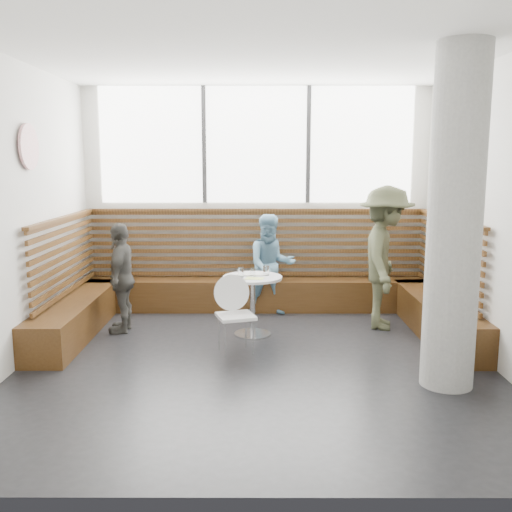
{
  "coord_description": "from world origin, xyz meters",
  "views": [
    {
      "loc": [
        0.01,
        -5.87,
        2.15
      ],
      "look_at": [
        0.0,
        1.0,
        1.0
      ],
      "focal_mm": 40.0,
      "sensor_mm": 36.0,
      "label": 1
    }
  ],
  "objects_px": {
    "concrete_column": "(455,221)",
    "child_back": "(271,265)",
    "cafe_chair": "(236,308)",
    "child_left": "(122,278)",
    "adult_man": "(385,258)",
    "cafe_table": "(253,293)"
  },
  "relations": [
    {
      "from": "cafe_table",
      "to": "adult_man",
      "type": "height_order",
      "value": "adult_man"
    },
    {
      "from": "cafe_table",
      "to": "child_back",
      "type": "relative_size",
      "value": 0.53
    },
    {
      "from": "cafe_table",
      "to": "child_left",
      "type": "height_order",
      "value": "child_left"
    },
    {
      "from": "cafe_table",
      "to": "cafe_chair",
      "type": "bearing_deg",
      "value": -107.32
    },
    {
      "from": "child_back",
      "to": "child_left",
      "type": "relative_size",
      "value": 1.02
    },
    {
      "from": "cafe_chair",
      "to": "adult_man",
      "type": "relative_size",
      "value": 0.47
    },
    {
      "from": "concrete_column",
      "to": "adult_man",
      "type": "relative_size",
      "value": 1.74
    },
    {
      "from": "concrete_column",
      "to": "cafe_table",
      "type": "distance_m",
      "value": 2.69
    },
    {
      "from": "adult_man",
      "to": "concrete_column",
      "type": "bearing_deg",
      "value": -160.68
    },
    {
      "from": "cafe_table",
      "to": "cafe_chair",
      "type": "height_order",
      "value": "cafe_chair"
    },
    {
      "from": "cafe_table",
      "to": "child_back",
      "type": "height_order",
      "value": "child_back"
    },
    {
      "from": "concrete_column",
      "to": "child_left",
      "type": "xyz_separation_m",
      "value": [
        -3.55,
        1.77,
        -0.91
      ]
    },
    {
      "from": "adult_man",
      "to": "child_back",
      "type": "distance_m",
      "value": 1.59
    },
    {
      "from": "cafe_chair",
      "to": "child_left",
      "type": "relative_size",
      "value": 0.62
    },
    {
      "from": "child_back",
      "to": "child_left",
      "type": "distance_m",
      "value": 2.06
    },
    {
      "from": "child_back",
      "to": "child_left",
      "type": "xyz_separation_m",
      "value": [
        -1.9,
        -0.78,
        -0.02
      ]
    },
    {
      "from": "child_back",
      "to": "concrete_column",
      "type": "bearing_deg",
      "value": -67.39
    },
    {
      "from": "cafe_table",
      "to": "child_left",
      "type": "distance_m",
      "value": 1.67
    },
    {
      "from": "concrete_column",
      "to": "child_back",
      "type": "distance_m",
      "value": 3.16
    },
    {
      "from": "cafe_chair",
      "to": "child_left",
      "type": "xyz_separation_m",
      "value": [
        -1.47,
        0.77,
        0.19
      ]
    },
    {
      "from": "child_back",
      "to": "child_left",
      "type": "bearing_deg",
      "value": -167.92
    },
    {
      "from": "concrete_column",
      "to": "cafe_chair",
      "type": "xyz_separation_m",
      "value": [
        -2.08,
        1.0,
        -1.09
      ]
    }
  ]
}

